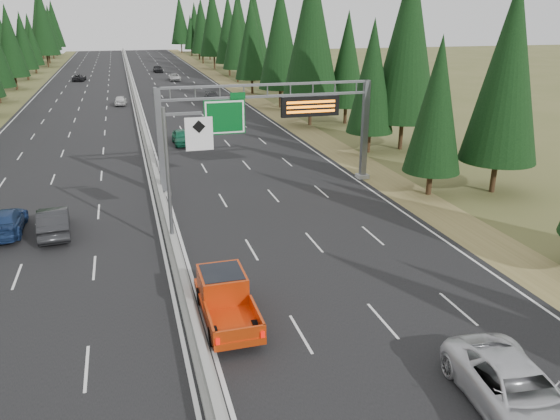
# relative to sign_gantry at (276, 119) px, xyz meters

# --- Properties ---
(road) EXTENTS (32.00, 260.00, 0.08)m
(road) POSITION_rel_sign_gantry_xyz_m (-8.92, 45.12, -5.23)
(road) COLOR black
(road) RESTS_ON ground
(shoulder_right) EXTENTS (3.60, 260.00, 0.06)m
(shoulder_right) POSITION_rel_sign_gantry_xyz_m (8.88, 45.12, -5.24)
(shoulder_right) COLOR olive
(shoulder_right) RESTS_ON ground
(shoulder_left) EXTENTS (3.60, 260.00, 0.06)m
(shoulder_left) POSITION_rel_sign_gantry_xyz_m (-26.72, 45.12, -5.24)
(shoulder_left) COLOR #505427
(shoulder_left) RESTS_ON ground
(median_barrier) EXTENTS (0.70, 260.00, 0.85)m
(median_barrier) POSITION_rel_sign_gantry_xyz_m (-8.92, 45.12, -4.85)
(median_barrier) COLOR gray
(median_barrier) RESTS_ON road
(sign_gantry) EXTENTS (16.75, 0.98, 7.80)m
(sign_gantry) POSITION_rel_sign_gantry_xyz_m (0.00, 0.00, 0.00)
(sign_gantry) COLOR slate
(sign_gantry) RESTS_ON road
(hov_sign_pole) EXTENTS (2.80, 0.50, 8.00)m
(hov_sign_pole) POSITION_rel_sign_gantry_xyz_m (-8.33, -9.92, -0.54)
(hov_sign_pole) COLOR slate
(hov_sign_pole) RESTS_ON road
(tree_row_right) EXTENTS (12.16, 243.36, 18.89)m
(tree_row_right) POSITION_rel_sign_gantry_xyz_m (12.98, 49.27, 3.86)
(tree_row_right) COLOR black
(tree_row_right) RESTS_ON ground
(silver_minivan) EXTENTS (3.44, 6.38, 1.70)m
(silver_minivan) POSITION_rel_sign_gantry_xyz_m (0.71, -26.88, -4.34)
(silver_minivan) COLOR silver
(silver_minivan) RESTS_ON road
(red_pickup) EXTENTS (2.07, 5.80, 1.89)m
(red_pickup) POSITION_rel_sign_gantry_xyz_m (-7.42, -17.97, -4.14)
(red_pickup) COLOR black
(red_pickup) RESTS_ON road
(car_ahead_green) EXTENTS (1.84, 4.41, 1.49)m
(car_ahead_green) POSITION_rel_sign_gantry_xyz_m (-5.45, 16.37, -4.44)
(car_ahead_green) COLOR #155D40
(car_ahead_green) RESTS_ON road
(car_ahead_dkred) EXTENTS (1.51, 4.22, 1.39)m
(car_ahead_dkred) POSITION_rel_sign_gantry_xyz_m (4.05, 38.85, -4.50)
(car_ahead_dkred) COLOR #570C14
(car_ahead_dkred) RESTS_ON road
(car_ahead_dkgrey) EXTENTS (2.25, 5.07, 1.44)m
(car_ahead_dkgrey) POSITION_rel_sign_gantry_xyz_m (2.13, 43.29, -4.47)
(car_ahead_dkgrey) COLOR black
(car_ahead_dkgrey) RESTS_ON road
(car_ahead_white) EXTENTS (2.17, 4.69, 1.30)m
(car_ahead_white) POSITION_rel_sign_gantry_xyz_m (-0.46, 73.72, -4.54)
(car_ahead_white) COLOR silver
(car_ahead_white) RESTS_ON road
(car_ahead_far) EXTENTS (2.13, 4.74, 1.58)m
(car_ahead_far) POSITION_rel_sign_gantry_xyz_m (-2.45, 91.40, -4.40)
(car_ahead_far) COLOR black
(car_ahead_far) RESTS_ON road
(car_onc_near) EXTENTS (2.20, 5.16, 1.65)m
(car_onc_near) POSITION_rel_sign_gantry_xyz_m (-15.58, -5.85, -4.36)
(car_onc_near) COLOR black
(car_onc_near) RESTS_ON road
(car_onc_blue) EXTENTS (2.21, 5.25, 1.51)m
(car_onc_blue) POSITION_rel_sign_gantry_xyz_m (-18.45, -4.88, -4.43)
(car_onc_blue) COLOR navy
(car_onc_blue) RESTS_ON road
(car_onc_white) EXTENTS (1.92, 4.19, 1.39)m
(car_onc_white) POSITION_rel_sign_gantry_xyz_m (-11.17, 44.45, -4.49)
(car_onc_white) COLOR silver
(car_onc_white) RESTS_ON road
(car_onc_far) EXTENTS (2.63, 4.95, 1.32)m
(car_onc_far) POSITION_rel_sign_gantry_xyz_m (-18.73, 78.37, -4.53)
(car_onc_far) COLOR #232326
(car_onc_far) RESTS_ON road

